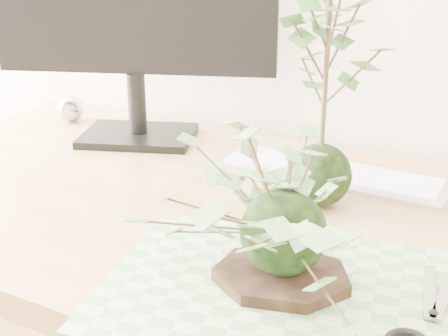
% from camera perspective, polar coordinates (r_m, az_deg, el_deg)
% --- Properties ---
extents(desk, '(1.60, 0.70, 0.74)m').
position_cam_1_polar(desk, '(0.98, 6.92, -9.50)').
color(desk, tan).
rests_on(desk, ground_plane).
extents(cutting_mat, '(0.52, 0.40, 0.00)m').
position_cam_1_polar(cutting_mat, '(0.76, 6.78, -11.22)').
color(cutting_mat, '#648F5F').
rests_on(cutting_mat, desk).
extents(stone_dish, '(0.21, 0.21, 0.01)m').
position_cam_1_polar(stone_dish, '(0.77, 5.29, -9.83)').
color(stone_dish, black).
rests_on(stone_dish, cutting_mat).
extents(ivy_kokedama, '(0.33, 0.33, 0.21)m').
position_cam_1_polar(ivy_kokedama, '(0.72, 5.57, -2.42)').
color(ivy_kokedama, black).
rests_on(ivy_kokedama, stone_dish).
extents(maple_kokedama, '(0.22, 0.22, 0.41)m').
position_cam_1_polar(maple_kokedama, '(0.92, 9.60, 13.39)').
color(maple_kokedama, black).
rests_on(maple_kokedama, desk).
extents(keyboard, '(0.40, 0.12, 0.02)m').
position_cam_1_polar(keyboard, '(1.10, 9.68, -0.45)').
color(keyboard, silver).
rests_on(keyboard, desk).
extents(foil_ball, '(0.06, 0.06, 0.06)m').
position_cam_1_polar(foil_ball, '(1.44, -13.84, 5.31)').
color(foil_ball, silver).
rests_on(foil_ball, desk).
extents(scissors, '(0.09, 0.20, 0.01)m').
position_cam_1_polar(scissors, '(0.71, 18.05, -14.18)').
color(scissors, gray).
rests_on(scissors, cutting_mat).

